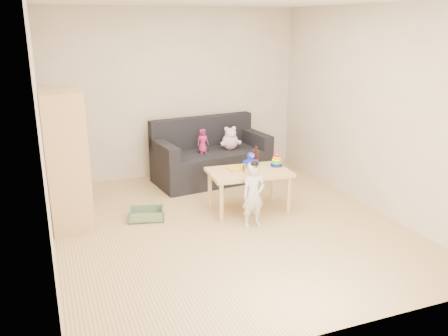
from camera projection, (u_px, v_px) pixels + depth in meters
name	position (u px, v px, depth m)	size (l,w,h in m)	color
room	(228.00, 120.00, 5.40)	(4.50, 4.50, 4.50)	#DCBC76
wardrobe	(66.00, 158.00, 5.64)	(0.45, 0.91, 1.64)	tan
sofa	(212.00, 166.00, 7.34)	(1.72, 0.86, 0.48)	black
play_table	(249.00, 191.00, 6.17)	(1.03, 0.65, 0.54)	#DCBA78
storage_bin	(147.00, 214.00, 5.95)	(0.43, 0.32, 0.13)	#637E5B
toddler	(253.00, 196.00, 5.66)	(0.29, 0.19, 0.77)	silver
pink_bear	(230.00, 140.00, 7.31)	(0.26, 0.23, 0.30)	#FFBBE2
doll	(203.00, 141.00, 7.11)	(0.18, 0.12, 0.36)	#AC2062
ring_stacker	(277.00, 162.00, 6.19)	(0.16, 0.16, 0.19)	yellow
brown_bottle	(256.00, 157.00, 6.31)	(0.09, 0.09, 0.25)	black
blue_plush	(251.00, 159.00, 6.20)	(0.17, 0.14, 0.21)	#182BDE
wooden_figure	(244.00, 168.00, 6.00)	(0.05, 0.04, 0.11)	brown
yellow_book	(236.00, 169.00, 6.15)	(0.21, 0.21, 0.02)	gold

